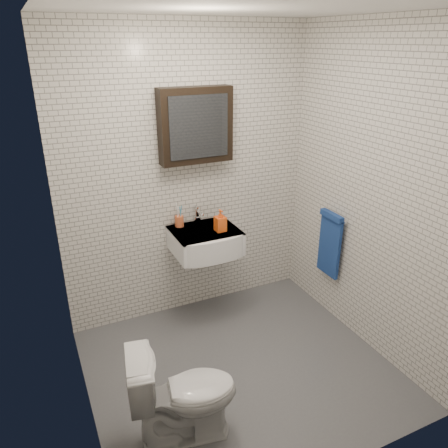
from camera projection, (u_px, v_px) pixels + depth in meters
name	position (u px, v px, depth m)	size (l,w,h in m)	color
ground	(240.00, 368.00, 3.35)	(2.20, 2.00, 0.01)	#505258
room_shell	(243.00, 187.00, 2.78)	(2.22, 2.02, 2.51)	silver
washbasin	(207.00, 242.00, 3.69)	(0.55, 0.50, 0.20)	white
faucet	(198.00, 216.00, 3.79)	(0.06, 0.20, 0.15)	silver
mirror_cabinet	(196.00, 126.00, 3.48)	(0.60, 0.15, 0.60)	black
towel_rail	(330.00, 241.00, 3.77)	(0.09, 0.30, 0.58)	silver
toothbrush_cup	(179.00, 221.00, 3.74)	(0.09, 0.09, 0.21)	#C95B32
soap_bottle	(220.00, 220.00, 3.63)	(0.09, 0.09, 0.19)	orange
toilet	(184.00, 394.00, 2.68)	(0.37, 0.65, 0.67)	silver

